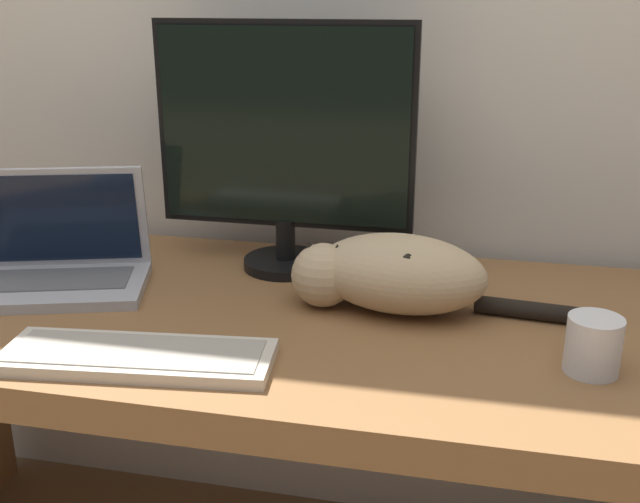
# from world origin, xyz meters

# --- Properties ---
(desk) EXTENTS (1.80, 0.72, 0.71)m
(desk) POSITION_xyz_m (0.00, 0.36, 0.58)
(desk) COLOR olive
(desk) RESTS_ON ground_plane
(monitor) EXTENTS (0.52, 0.18, 0.50)m
(monitor) POSITION_xyz_m (-0.04, 0.58, 0.97)
(monitor) COLOR black
(monitor) RESTS_ON desk
(laptop) EXTENTS (0.38, 0.30, 0.23)m
(laptop) POSITION_xyz_m (-0.44, 0.38, 0.75)
(laptop) COLOR #B7B7BC
(laptop) RESTS_ON desk
(external_keyboard) EXTENTS (0.43, 0.18, 0.02)m
(external_keyboard) POSITION_xyz_m (-0.15, 0.11, 0.72)
(external_keyboard) COLOR beige
(external_keyboard) RESTS_ON desk
(cat) EXTENTS (0.54, 0.21, 0.14)m
(cat) POSITION_xyz_m (0.21, 0.41, 0.78)
(cat) COLOR #D1B284
(cat) RESTS_ON desk
(coffee_mug) EXTENTS (0.08, 0.08, 0.09)m
(coffee_mug) POSITION_xyz_m (0.53, 0.24, 0.75)
(coffee_mug) COLOR white
(coffee_mug) RESTS_ON desk
(small_toy) EXTENTS (0.04, 0.04, 0.04)m
(small_toy) POSITION_xyz_m (0.32, 0.54, 0.73)
(small_toy) COLOR #2D6BB7
(small_toy) RESTS_ON desk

